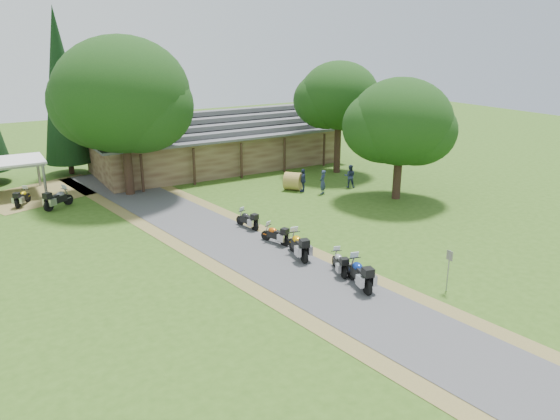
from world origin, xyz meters
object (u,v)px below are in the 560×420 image
lodge (217,138)px  motorcycle_row_d (275,234)px  motorcycle_carport_a (22,197)px  motorcycle_row_c (298,244)px  hay_bale (293,181)px  motorcycle_row_b (340,262)px  motorcycle_carport_b (58,198)px  carport (1,179)px  motorcycle_row_a (359,272)px  motorcycle_row_e (247,219)px

lodge → motorcycle_row_d: (-5.00, -18.20, -1.87)m
motorcycle_row_d → motorcycle_carport_a: size_ratio=0.96×
motorcycle_row_c → hay_bale: size_ratio=1.61×
motorcycle_carport_a → motorcycle_row_c: bearing=-114.5°
motorcycle_row_b → motorcycle_row_c: bearing=32.5°
motorcycle_row_d → motorcycle_carport_b: size_ratio=0.82×
motorcycle_row_b → hay_bale: bearing=-5.0°
motorcycle_row_d → motorcycle_carport_a: 18.31m
hay_bale → motorcycle_row_c: bearing=-121.2°
carport → motorcycle_row_d: (11.78, -17.88, -0.68)m
lodge → hay_bale: size_ratio=16.52×
motorcycle_carport_a → hay_bale: size_ratio=1.36×
motorcycle_row_b → motorcycle_row_d: (-0.68, 4.90, -0.00)m
motorcycle_row_a → motorcycle_row_c: motorcycle_row_a is taller
carport → motorcycle_row_a: 27.38m
motorcycle_row_a → motorcycle_row_e: size_ratio=1.25×
motorcycle_carport_a → motorcycle_carport_b: motorcycle_carport_b is taller
motorcycle_row_e → carport: bearing=25.8°
lodge → motorcycle_row_d: bearing=-105.4°
motorcycle_row_a → lodge: bearing=3.4°
motorcycle_row_a → carport: bearing=40.4°
carport → lodge: bearing=2.1°
motorcycle_row_c → motorcycle_row_e: motorcycle_row_c is taller
motorcycle_row_c → motorcycle_row_d: 2.27m
motorcycle_row_a → motorcycle_row_d: 6.61m
motorcycle_row_d → motorcycle_row_e: bearing=-17.9°
motorcycle_carport_b → motorcycle_row_e: bearing=-80.1°
carport → motorcycle_carport_a: (0.89, -3.16, -0.65)m
motorcycle_row_e → motorcycle_row_d: bearing=170.3°
motorcycle_row_a → hay_bale: bearing=-8.2°
lodge → motorcycle_row_e: size_ratio=12.68×
lodge → motorcycle_row_d: 18.96m
motorcycle_row_b → motorcycle_carport_b: size_ratio=0.83×
motorcycle_row_a → motorcycle_row_b: 1.70m
lodge → motorcycle_row_e: lodge is taller
carport → motorcycle_row_a: carport is taller
motorcycle_row_c → motorcycle_carport_b: (-8.98, 15.11, -0.01)m
lodge → motorcycle_row_e: 16.14m
carport → motorcycle_row_b: bearing=-60.3°
motorcycle_row_d → motorcycle_row_e: 3.01m
motorcycle_row_b → motorcycle_row_e: size_ratio=1.01×
motorcycle_row_d → hay_bale: bearing=-58.0°
motorcycle_row_c → motorcycle_carport_b: motorcycle_row_c is taller
motorcycle_row_e → motorcycle_row_a: bearing=171.6°
motorcycle_row_a → hay_bale: motorcycle_row_a is taller
motorcycle_row_d → hay_bale: 10.89m
motorcycle_row_e → hay_bale: (6.77, 5.63, 0.07)m
carport → motorcycle_row_a: (12.29, -24.46, -0.53)m
hay_bale → carport: bearing=153.3°
motorcycle_row_a → motorcycle_row_e: motorcycle_row_a is taller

